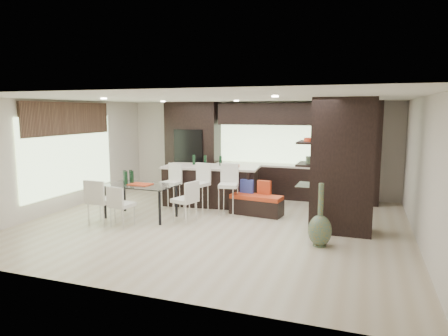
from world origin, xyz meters
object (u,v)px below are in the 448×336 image
at_px(kitchen_island, 211,185).
at_px(stool_mid, 199,193).
at_px(stool_right, 228,195).
at_px(chair_end, 185,203).
at_px(chair_far, 101,204).
at_px(dining_table, 141,201).
at_px(stool_left, 171,191).
at_px(bench, 256,205).
at_px(chair_near, 122,208).
at_px(floor_vase, 320,215).

relative_size(kitchen_island, stool_mid, 2.58).
bearing_deg(stool_right, chair_end, -138.59).
bearing_deg(chair_far, dining_table, 58.30).
bearing_deg(chair_end, stool_left, 57.39).
distance_m(dining_table, chair_end, 1.11).
height_order(bench, chair_near, chair_near).
height_order(stool_left, chair_far, stool_left).
height_order(stool_right, dining_table, stool_right).
distance_m(floor_vase, chair_far, 4.59).
distance_m(kitchen_island, chair_near, 2.71).
bearing_deg(bench, stool_mid, -163.09).
bearing_deg(stool_mid, kitchen_island, 104.93).
height_order(floor_vase, chair_far, floor_vase).
xyz_separation_m(stool_left, dining_table, (-0.30, -0.91, -0.08)).
xyz_separation_m(chair_near, chair_far, (-0.50, -0.03, 0.05)).
distance_m(bench, floor_vase, 2.45).
relative_size(kitchen_island, chair_far, 2.69).
height_order(stool_mid, bench, stool_mid).
height_order(stool_left, floor_vase, floor_vase).
relative_size(stool_mid, stool_right, 0.98).
bearing_deg(stool_left, chair_end, -34.65).
bearing_deg(stool_left, floor_vase, -8.48).
height_order(kitchen_island, bench, kitchen_island).
xyz_separation_m(stool_right, dining_table, (-1.81, -0.90, -0.10)).
xyz_separation_m(stool_right, floor_vase, (2.28, -1.54, 0.09)).
bearing_deg(dining_table, bench, 27.36).
xyz_separation_m(stool_mid, chair_near, (-1.06, -1.65, -0.07)).
xyz_separation_m(stool_mid, stool_right, (0.76, -0.00, 0.01)).
xyz_separation_m(stool_left, chair_end, (0.81, -0.91, -0.03)).
bearing_deg(stool_mid, chair_near, -107.68).
bearing_deg(stool_mid, chair_far, -117.86).
xyz_separation_m(stool_left, stool_mid, (0.76, -0.01, 0.02)).
height_order(chair_near, chair_far, chair_far).
bearing_deg(chair_end, chair_far, 131.59).
bearing_deg(chair_near, chair_end, 42.92).
bearing_deg(chair_end, kitchen_island, 17.52).
distance_m(stool_mid, chair_end, 0.91).
distance_m(chair_near, chair_end, 1.34).
height_order(kitchen_island, stool_right, kitchen_island).
height_order(floor_vase, chair_near, floor_vase).
distance_m(chair_far, chair_end, 1.79).
xyz_separation_m(stool_mid, chair_far, (-1.56, -1.68, -0.02)).
bearing_deg(stool_mid, bench, 24.46).
distance_m(stool_right, chair_far, 2.86).
bearing_deg(chair_far, chair_near, 4.27).
bearing_deg(bench, chair_end, -132.04).
relative_size(kitchen_island, floor_vase, 2.12).
distance_m(bench, chair_end, 1.76).
relative_size(stool_right, dining_table, 0.61).
bearing_deg(bench, chair_near, -134.89).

